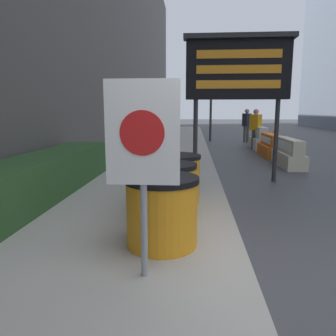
{
  "coord_description": "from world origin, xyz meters",
  "views": [
    {
      "loc": [
        -0.57,
        -2.78,
        1.59
      ],
      "look_at": [
        -1.05,
        3.34,
        0.51
      ],
      "focal_mm": 35.0,
      "sensor_mm": 36.0,
      "label": 1
    }
  ],
  "objects_px": {
    "barrel_drum_middle": "(167,191)",
    "traffic_cone_near": "(266,146)",
    "barrel_drum_foreground": "(162,211)",
    "jersey_barrier_white": "(259,139)",
    "pedestrian_worker": "(247,123)",
    "jersey_barrier_orange_near": "(271,147)",
    "traffic_cone_mid": "(273,136)",
    "warning_sign": "(143,146)",
    "traffic_light_near_curb": "(212,77)",
    "message_board": "(238,70)",
    "pedestrian_passerby": "(255,126)",
    "barrel_drum_back": "(176,178)",
    "jersey_barrier_cream": "(288,154)"
  },
  "relations": [
    {
      "from": "pedestrian_passerby",
      "to": "barrel_drum_back",
      "type": "bearing_deg",
      "value": -57.98
    },
    {
      "from": "warning_sign",
      "to": "jersey_barrier_white",
      "type": "relative_size",
      "value": 0.95
    },
    {
      "from": "barrel_drum_foreground",
      "to": "traffic_cone_mid",
      "type": "relative_size",
      "value": 1.17
    },
    {
      "from": "traffic_cone_mid",
      "to": "pedestrian_passerby",
      "type": "height_order",
      "value": "pedestrian_passerby"
    },
    {
      "from": "barrel_drum_foreground",
      "to": "jersey_barrier_orange_near",
      "type": "distance_m",
      "value": 8.92
    },
    {
      "from": "warning_sign",
      "to": "traffic_light_near_curb",
      "type": "distance_m",
      "value": 14.94
    },
    {
      "from": "message_board",
      "to": "warning_sign",
      "type": "bearing_deg",
      "value": -105.87
    },
    {
      "from": "barrel_drum_back",
      "to": "traffic_cone_mid",
      "type": "bearing_deg",
      "value": 69.85
    },
    {
      "from": "barrel_drum_back",
      "to": "traffic_cone_near",
      "type": "relative_size",
      "value": 1.23
    },
    {
      "from": "barrel_drum_foreground",
      "to": "traffic_cone_mid",
      "type": "xyz_separation_m",
      "value": [
        4.26,
        13.25,
        -0.19
      ]
    },
    {
      "from": "warning_sign",
      "to": "traffic_cone_mid",
      "type": "bearing_deg",
      "value": 72.69
    },
    {
      "from": "barrel_drum_middle",
      "to": "barrel_drum_back",
      "type": "xyz_separation_m",
      "value": [
        0.07,
        0.89,
        0.0
      ]
    },
    {
      "from": "jersey_barrier_orange_near",
      "to": "jersey_barrier_white",
      "type": "height_order",
      "value": "jersey_barrier_white"
    },
    {
      "from": "barrel_drum_back",
      "to": "jersey_barrier_white",
      "type": "relative_size",
      "value": 0.44
    },
    {
      "from": "traffic_cone_near",
      "to": "pedestrian_worker",
      "type": "height_order",
      "value": "pedestrian_worker"
    },
    {
      "from": "jersey_barrier_orange_near",
      "to": "pedestrian_passerby",
      "type": "xyz_separation_m",
      "value": [
        -0.18,
        2.17,
        0.64
      ]
    },
    {
      "from": "jersey_barrier_orange_near",
      "to": "traffic_cone_near",
      "type": "distance_m",
      "value": 0.4
    },
    {
      "from": "jersey_barrier_white",
      "to": "traffic_light_near_curb",
      "type": "bearing_deg",
      "value": 118.65
    },
    {
      "from": "barrel_drum_foreground",
      "to": "warning_sign",
      "type": "relative_size",
      "value": 0.47
    },
    {
      "from": "traffic_cone_mid",
      "to": "traffic_light_near_curb",
      "type": "relative_size",
      "value": 0.15
    },
    {
      "from": "pedestrian_passerby",
      "to": "barrel_drum_middle",
      "type": "bearing_deg",
      "value": -56.79
    },
    {
      "from": "barrel_drum_foreground",
      "to": "pedestrian_worker",
      "type": "distance_m",
      "value": 13.91
    },
    {
      "from": "barrel_drum_foreground",
      "to": "traffic_cone_near",
      "type": "height_order",
      "value": "barrel_drum_foreground"
    },
    {
      "from": "barrel_drum_middle",
      "to": "message_board",
      "type": "bearing_deg",
      "value": 67.97
    },
    {
      "from": "barrel_drum_middle",
      "to": "pedestrian_worker",
      "type": "height_order",
      "value": "pedestrian_worker"
    },
    {
      "from": "barrel_drum_foreground",
      "to": "jersey_barrier_white",
      "type": "height_order",
      "value": "jersey_barrier_white"
    },
    {
      "from": "barrel_drum_foreground",
      "to": "jersey_barrier_white",
      "type": "bearing_deg",
      "value": 73.86
    },
    {
      "from": "barrel_drum_foreground",
      "to": "jersey_barrier_orange_near",
      "type": "relative_size",
      "value": 0.44
    },
    {
      "from": "pedestrian_worker",
      "to": "barrel_drum_foreground",
      "type": "bearing_deg",
      "value": -36.52
    },
    {
      "from": "traffic_light_near_curb",
      "to": "pedestrian_passerby",
      "type": "bearing_deg",
      "value": -64.35
    },
    {
      "from": "traffic_cone_near",
      "to": "traffic_cone_mid",
      "type": "height_order",
      "value": "traffic_cone_mid"
    },
    {
      "from": "warning_sign",
      "to": "traffic_cone_mid",
      "type": "height_order",
      "value": "warning_sign"
    },
    {
      "from": "jersey_barrier_orange_near",
      "to": "traffic_light_near_curb",
      "type": "xyz_separation_m",
      "value": [
        -1.86,
        5.67,
        2.95
      ]
    },
    {
      "from": "barrel_drum_middle",
      "to": "jersey_barrier_cream",
      "type": "distance_m",
      "value": 6.17
    },
    {
      "from": "pedestrian_worker",
      "to": "pedestrian_passerby",
      "type": "xyz_separation_m",
      "value": [
        -0.11,
        -3.04,
        -0.01
      ]
    },
    {
      "from": "jersey_barrier_cream",
      "to": "jersey_barrier_white",
      "type": "height_order",
      "value": "jersey_barrier_white"
    },
    {
      "from": "jersey_barrier_orange_near",
      "to": "traffic_light_near_curb",
      "type": "bearing_deg",
      "value": 108.22
    },
    {
      "from": "warning_sign",
      "to": "message_board",
      "type": "relative_size",
      "value": 0.54
    },
    {
      "from": "barrel_drum_middle",
      "to": "traffic_light_near_curb",
      "type": "xyz_separation_m",
      "value": [
        1.22,
        13.14,
        2.77
      ]
    },
    {
      "from": "jersey_barrier_white",
      "to": "pedestrian_worker",
      "type": "distance_m",
      "value": 3.01
    },
    {
      "from": "barrel_drum_middle",
      "to": "jersey_barrier_orange_near",
      "type": "height_order",
      "value": "barrel_drum_middle"
    },
    {
      "from": "barrel_drum_back",
      "to": "warning_sign",
      "type": "height_order",
      "value": "warning_sign"
    },
    {
      "from": "jersey_barrier_orange_near",
      "to": "pedestrian_passerby",
      "type": "relative_size",
      "value": 1.08
    },
    {
      "from": "barrel_drum_middle",
      "to": "traffic_cone_near",
      "type": "height_order",
      "value": "barrel_drum_middle"
    },
    {
      "from": "barrel_drum_back",
      "to": "traffic_cone_near",
      "type": "distance_m",
      "value": 7.55
    },
    {
      "from": "jersey_barrier_white",
      "to": "pedestrian_passerby",
      "type": "distance_m",
      "value": 0.6
    },
    {
      "from": "warning_sign",
      "to": "traffic_cone_mid",
      "type": "relative_size",
      "value": 2.5
    },
    {
      "from": "barrel_drum_middle",
      "to": "jersey_barrier_white",
      "type": "height_order",
      "value": "jersey_barrier_white"
    },
    {
      "from": "pedestrian_worker",
      "to": "warning_sign",
      "type": "bearing_deg",
      "value": -36.26
    },
    {
      "from": "traffic_light_near_curb",
      "to": "message_board",
      "type": "bearing_deg",
      "value": -89.65
    }
  ]
}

